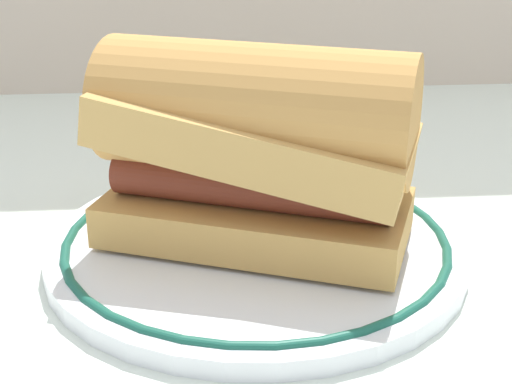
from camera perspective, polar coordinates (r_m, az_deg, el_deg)
The scene contains 3 objects.
ground_plane at distance 0.48m, azimuth 2.90°, elevation -5.71°, with size 1.50×1.50×0.00m, color silver.
plate at distance 0.50m, azimuth 0.00°, elevation -3.96°, with size 0.27×0.27×0.01m.
sausage_sandwich at distance 0.47m, azimuth 0.00°, elevation 3.62°, with size 0.21×0.16×0.12m.
Camera 1 is at (-0.06, -0.42, 0.23)m, focal length 54.19 mm.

